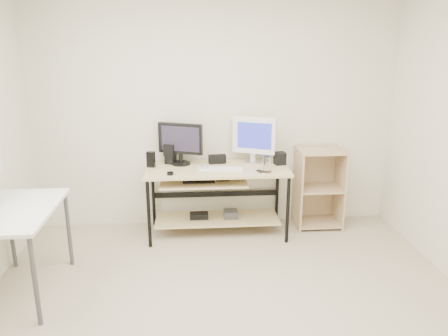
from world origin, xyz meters
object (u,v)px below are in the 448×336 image
audio_controller (151,159)px  side_table (16,218)px  shelf_unit (318,187)px  black_monitor (180,141)px  white_imac (254,137)px  desk (215,187)px

audio_controller → side_table: bearing=-117.3°
shelf_unit → black_monitor: bearing=-179.9°
black_monitor → white_imac: size_ratio=0.94×
white_imac → audio_controller: bearing=-152.9°
desk → shelf_unit: (1.18, 0.16, -0.09)m
desk → black_monitor: bearing=156.2°
audio_controller → white_imac: bearing=18.0°
side_table → shelf_unit: shelf_unit is taller
desk → black_monitor: (-0.36, 0.16, 0.47)m
white_imac → shelf_unit: bearing=22.3°
black_monitor → audio_controller: black_monitor is taller
desk → black_monitor: 0.61m
shelf_unit → audio_controller: (-1.85, -0.08, 0.38)m
shelf_unit → white_imac: bearing=179.7°
audio_controller → shelf_unit: bearing=16.1°
desk → shelf_unit: 1.19m
side_table → black_monitor: size_ratio=2.10×
black_monitor → audio_controller: bearing=-143.5°
desk → white_imac: bearing=20.6°
side_table → white_imac: size_ratio=1.98×
white_imac → audio_controller: size_ratio=3.00×
desk → black_monitor: black_monitor is taller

